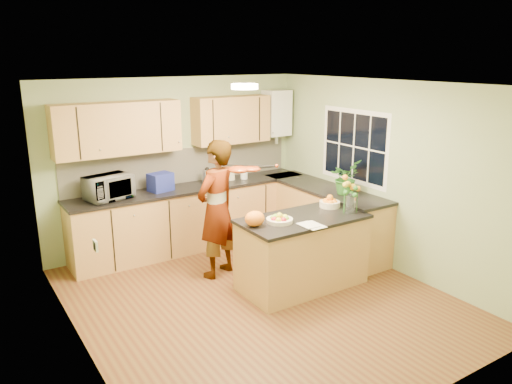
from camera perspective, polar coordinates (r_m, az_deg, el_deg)
floor at (r=6.05m, az=0.35°, el=-12.12°), size 4.50×4.50×0.00m
ceiling at (r=5.38m, az=0.40°, el=12.23°), size 4.00×4.50×0.02m
wall_back at (r=7.52m, az=-9.07°, el=3.32°), size 4.00×0.02×2.50m
wall_front at (r=4.01m, az=18.45°, el=-8.13°), size 4.00×0.02×2.50m
wall_left at (r=4.84m, az=-19.90°, el=-4.18°), size 0.02×4.50×2.50m
wall_right at (r=6.86m, az=14.51°, el=1.85°), size 0.02×4.50×2.50m
back_counter at (r=7.49m, az=-7.19°, el=-2.82°), size 3.64×0.62×0.94m
right_counter at (r=7.45m, az=7.75°, el=-2.95°), size 0.62×2.24×0.94m
splashback at (r=7.55m, az=-8.32°, el=3.02°), size 3.60×0.02×0.52m
upper_cabinets at (r=7.19m, az=-10.01°, el=7.60°), size 3.20×0.34×0.70m
boiler at (r=8.10m, az=2.38°, el=9.00°), size 0.40×0.30×0.86m
window_right at (r=7.20m, az=11.14°, el=5.13°), size 0.01×1.30×1.05m
light_switch at (r=4.28m, az=-17.88°, el=-5.85°), size 0.02×0.09×0.09m
ceiling_lamp at (r=5.63m, az=-1.31°, el=11.98°), size 0.30×0.30×0.07m
peninsula_island at (r=6.22m, az=5.30°, el=-6.82°), size 1.57×0.80×0.90m
fruit_dish at (r=5.85m, az=2.72°, el=-3.06°), size 0.31×0.31×0.11m
orange_bowl at (r=6.50m, az=8.43°, el=-1.15°), size 0.26×0.26×0.15m
flower_vase at (r=6.22m, az=10.87°, el=0.69°), size 0.28×0.28×0.52m
orange_bag at (r=5.71m, az=-0.15°, el=-3.05°), size 0.29×0.26×0.18m
papers at (r=5.79m, az=6.46°, el=-3.78°), size 0.21×0.29×0.01m
violinist at (r=6.38m, az=-4.50°, el=-1.98°), size 0.77×0.65×1.79m
violin at (r=6.15m, az=-1.99°, el=2.59°), size 0.68×0.59×0.17m
microwave at (r=6.90m, az=-16.50°, el=0.50°), size 0.66×0.53×0.32m
blue_box at (r=7.16m, az=-10.86°, el=1.13°), size 0.36×0.30×0.25m
kettle at (r=7.46m, az=-5.59°, el=1.85°), size 0.16×0.16×0.29m
jar_cream at (r=7.68m, az=-2.88°, el=2.08°), size 0.13×0.13×0.18m
jar_white at (r=7.73m, az=-1.39°, el=2.13°), size 0.12×0.12×0.17m
potted_plant at (r=6.96m, az=10.15°, el=1.68°), size 0.54×0.51×0.47m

